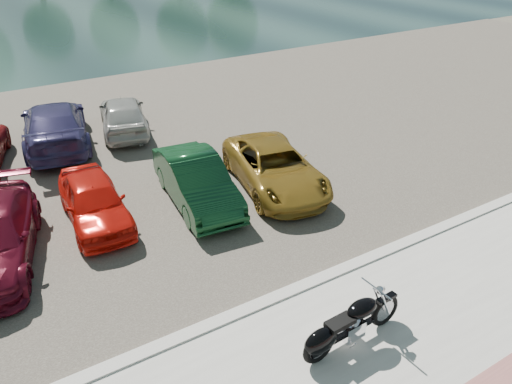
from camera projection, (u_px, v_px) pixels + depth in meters
ground at (390, 338)px, 9.54m from camera, size 200.00×200.00×0.00m
promenade at (431, 372)px, 8.77m from camera, size 60.00×6.00×0.10m
kerb at (325, 278)px, 10.99m from camera, size 60.00×0.30×0.14m
parking_lot at (167, 141)px, 17.71m from camera, size 60.00×18.00×0.04m
river at (24, 16)px, 39.30m from camera, size 120.00×40.00×0.00m
motorcycle at (344, 328)px, 9.00m from camera, size 2.33×0.75×1.05m
car_4 at (94, 201)px, 12.78m from camera, size 1.64×3.65×1.22m
car_5 at (197, 181)px, 13.62m from camera, size 1.83×4.15×1.33m
car_6 at (275, 168)px, 14.43m from camera, size 2.89×4.78×1.24m
car_11 at (55, 125)px, 17.02m from camera, size 2.95×5.40×1.48m
car_12 at (123, 114)px, 18.12m from camera, size 2.46×4.18×1.33m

